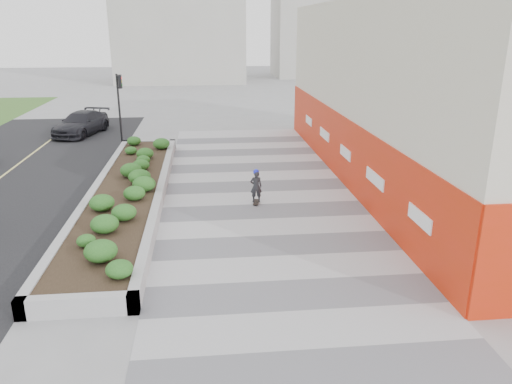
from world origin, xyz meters
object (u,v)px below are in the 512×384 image
Objects in this scene: planter at (128,190)px; car_dark at (81,123)px; traffic_signal_near at (120,99)px; skateboarder at (256,186)px.

planter is 14.53m from car_dark.
planter is at bearing -80.65° from traffic_signal_near.
car_dark is (-10.11, 14.76, 0.01)m from skateboarder.
car_dark is (-3.15, 3.18, -2.02)m from traffic_signal_near.
skateboarder reaches higher than planter.
traffic_signal_near is at bearing 130.95° from skateboarder.
planter is 10.90m from traffic_signal_near.
skateboarder is 17.89m from car_dark.
traffic_signal_near is 4.91m from car_dark.
traffic_signal_near is 13.66m from skateboarder.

